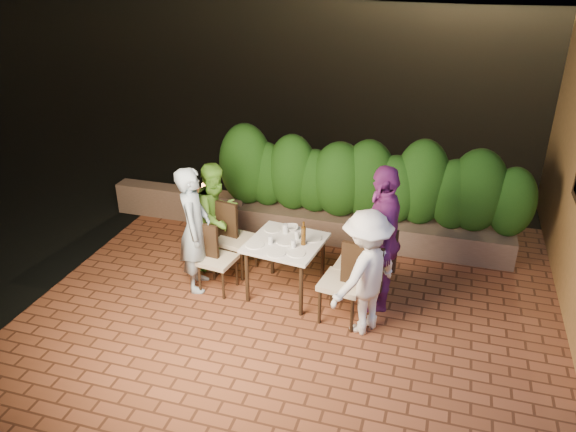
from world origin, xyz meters
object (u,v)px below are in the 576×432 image
at_px(dining_table, 286,268).
at_px(diner_green, 217,216).
at_px(chair_left_front, 217,258).
at_px(diner_purple, 382,238).
at_px(parapet_lamp, 205,188).
at_px(diner_white, 366,273).
at_px(chair_right_front, 343,281).
at_px(beer_bottle, 303,233).
at_px(bowl, 291,228).
at_px(chair_left_back, 236,238).
at_px(diner_blue, 195,229).
at_px(chair_right_back, 357,263).

distance_m(dining_table, diner_green, 1.25).
relative_size(chair_left_front, diner_purple, 0.50).
distance_m(diner_green, parapet_lamp, 1.41).
bearing_deg(diner_white, chair_right_front, -80.42).
xyz_separation_m(dining_table, beer_bottle, (0.23, -0.02, 0.53)).
height_order(bowl, diner_green, diner_green).
distance_m(beer_bottle, diner_purple, 0.93).
bearing_deg(chair_right_front, bowl, -30.75).
height_order(beer_bottle, chair_left_back, beer_bottle).
height_order(diner_blue, diner_green, diner_blue).
distance_m(beer_bottle, bowl, 0.45).
bearing_deg(chair_left_front, diner_white, -0.85).
height_order(chair_right_back, parapet_lamp, chair_right_back).
distance_m(diner_blue, parapet_lamp, 1.94).
xyz_separation_m(dining_table, chair_right_front, (0.79, -0.33, 0.15)).
xyz_separation_m(chair_left_front, chair_right_back, (1.74, 0.27, 0.07)).
bearing_deg(parapet_lamp, chair_left_front, -61.65).
relative_size(bowl, diner_green, 0.13).
distance_m(diner_blue, diner_white, 2.22).
bearing_deg(chair_right_front, diner_blue, 3.11).
bearing_deg(diner_white, diner_blue, -65.40).
relative_size(diner_blue, diner_white, 1.10).
bearing_deg(diner_blue, beer_bottle, -100.96).
height_order(chair_left_front, diner_green, diner_green).
distance_m(diner_white, parapet_lamp, 3.57).
bearing_deg(chair_left_back, chair_right_back, 2.45).
bearing_deg(chair_left_front, bowl, 37.93).
height_order(beer_bottle, diner_white, diner_white).
height_order(bowl, diner_white, diner_white).
distance_m(dining_table, parapet_lamp, 2.46).
distance_m(beer_bottle, chair_right_front, 0.75).
bearing_deg(bowl, dining_table, -85.18).
relative_size(beer_bottle, chair_right_front, 0.29).
xyz_separation_m(chair_right_front, diner_white, (0.27, -0.11, 0.23)).
xyz_separation_m(diner_blue, diner_green, (0.04, 0.61, -0.08)).
height_order(dining_table, diner_blue, diner_blue).
relative_size(diner_green, parapet_lamp, 10.61).
xyz_separation_m(chair_right_back, diner_blue, (-2.02, -0.27, 0.30)).
xyz_separation_m(chair_left_front, diner_blue, (-0.28, -0.00, 0.37)).
bearing_deg(chair_right_back, diner_blue, 13.58).
xyz_separation_m(chair_left_back, parapet_lamp, (-1.04, 1.30, 0.07)).
relative_size(beer_bottle, chair_left_back, 0.31).
distance_m(chair_right_front, parapet_lamp, 3.28).
bearing_deg(diner_blue, chair_left_back, -51.58).
xyz_separation_m(beer_bottle, chair_left_front, (-1.09, -0.14, -0.45)).
xyz_separation_m(chair_right_front, diner_purple, (0.37, 0.44, 0.39)).
relative_size(chair_right_front, chair_right_back, 0.99).
distance_m(bowl, diner_white, 1.33).
relative_size(diner_purple, parapet_lamp, 13.10).
relative_size(beer_bottle, chair_left_front, 0.34).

